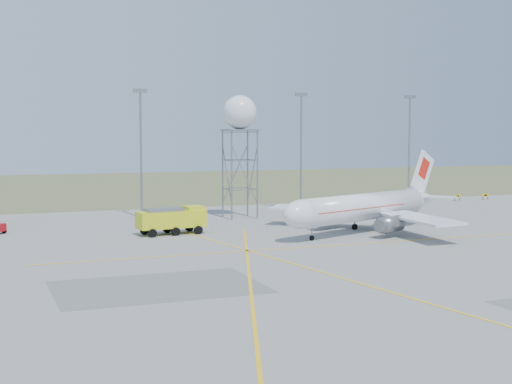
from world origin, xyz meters
name	(u,v)px	position (x,y,z in m)	size (l,w,h in m)	color
ground	(453,305)	(0.00, 0.00, 0.00)	(400.00, 400.00, 0.00)	#979792
grass_strip	(117,186)	(0.00, 140.00, 0.01)	(400.00, 120.00, 0.03)	#576638
mast_b	(141,143)	(-10.00, 66.00, 12.07)	(2.20, 0.50, 20.50)	gray
mast_c	(301,142)	(18.00, 66.00, 12.07)	(2.20, 0.50, 20.50)	gray
mast_d	(409,141)	(40.00, 66.00, 12.07)	(2.20, 0.50, 20.50)	gray
taxi_sign_near	(457,196)	(55.60, 72.00, 0.89)	(1.60, 0.17, 1.20)	black
taxi_sign_far	(485,195)	(62.60, 72.00, 0.89)	(1.60, 0.17, 1.20)	black
airliner_main	(364,208)	(14.58, 38.70, 3.40)	(31.37, 29.37, 11.10)	white
radar_tower	(240,149)	(4.85, 61.05, 10.97)	(5.40, 5.40, 19.55)	gray
fire_truck	(173,221)	(-10.04, 46.76, 1.76)	(9.43, 4.51, 3.66)	yellow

